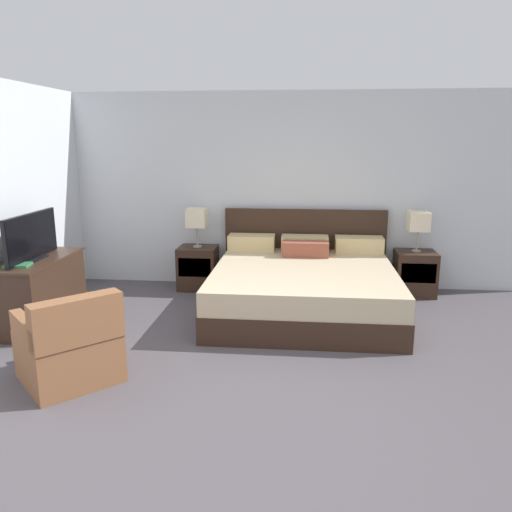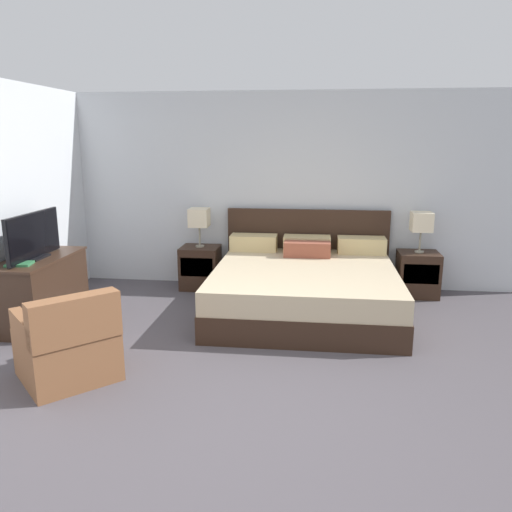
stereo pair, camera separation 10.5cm
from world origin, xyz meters
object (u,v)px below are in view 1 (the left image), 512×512
at_px(book_red_cover, 18,265).
at_px(table_lamp_left, 197,218).
at_px(dresser, 39,290).
at_px(tv, 32,237).
at_px(armchair_by_window, 70,348).
at_px(bed, 304,286).
at_px(nightstand_right, 415,273).
at_px(table_lamp_right, 419,222).
at_px(nightstand_left, 198,268).

bearing_deg(book_red_cover, table_lamp_left, 52.15).
relative_size(dresser, tv, 1.25).
bearing_deg(tv, dresser, 93.63).
height_order(table_lamp_left, armchair_by_window, table_lamp_left).
distance_m(bed, table_lamp_left, 1.70).
bearing_deg(nightstand_right, bed, -151.40).
height_order(table_lamp_right, dresser, table_lamp_right).
distance_m(table_lamp_left, dresser, 2.08).
xyz_separation_m(nightstand_left, book_red_cover, (-1.38, -1.77, 0.45)).
bearing_deg(book_red_cover, nightstand_right, 23.21).
bearing_deg(bed, tv, -165.06).
relative_size(nightstand_right, dresser, 0.47).
bearing_deg(bed, dresser, -165.85).
distance_m(nightstand_right, book_red_cover, 4.52).
relative_size(dresser, armchair_by_window, 1.21).
height_order(nightstand_left, armchair_by_window, armchair_by_window).
distance_m(table_lamp_left, table_lamp_right, 2.76).
height_order(dresser, armchair_by_window, armchair_by_window).
height_order(nightstand_left, nightstand_right, same).
bearing_deg(dresser, armchair_by_window, -52.80).
bearing_deg(nightstand_left, dresser, -133.63).
height_order(bed, table_lamp_left, table_lamp_left).
relative_size(nightstand_right, book_red_cover, 2.41).
bearing_deg(table_lamp_left, bed, -28.64).
bearing_deg(nightstand_left, nightstand_right, 0.00).
bearing_deg(tv, nightstand_left, 47.20).
xyz_separation_m(tv, armchair_by_window, (0.91, -1.16, -0.66)).
bearing_deg(table_lamp_left, nightstand_left, -90.00).
relative_size(bed, table_lamp_left, 4.21).
bearing_deg(bed, book_red_cover, -159.67).
xyz_separation_m(bed, book_red_cover, (-2.76, -1.02, 0.43)).
bearing_deg(book_red_cover, armchair_by_window, -43.78).
height_order(nightstand_right, table_lamp_right, table_lamp_right).
relative_size(table_lamp_right, book_red_cover, 2.18).
height_order(nightstand_left, tv, tv).
relative_size(nightstand_left, armchair_by_window, 0.57).
distance_m(bed, nightstand_left, 1.57).
bearing_deg(table_lamp_left, table_lamp_right, 0.00).
height_order(tv, armchair_by_window, tv).
relative_size(table_lamp_right, tv, 0.54).
distance_m(table_lamp_left, tv, 2.03).
relative_size(table_lamp_left, table_lamp_right, 1.00).
bearing_deg(table_lamp_left, armchair_by_window, -100.07).
bearing_deg(tv, armchair_by_window, -51.94).
bearing_deg(nightstand_right, table_lamp_left, 179.97).
height_order(nightstand_right, table_lamp_left, table_lamp_left).
distance_m(dresser, armchair_by_window, 1.51).
xyz_separation_m(bed, armchair_by_window, (-1.85, -1.89, -0.00)).
relative_size(nightstand_left, table_lamp_right, 1.11).
relative_size(tv, book_red_cover, 4.07).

